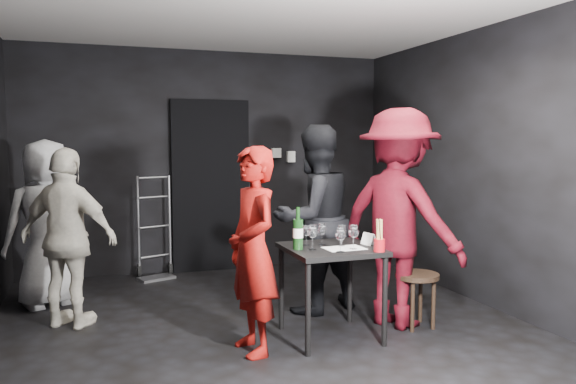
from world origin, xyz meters
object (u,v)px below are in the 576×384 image
object	(u,v)px
man_maroon	(400,190)
breadstick_cup	(379,236)
hand_truck	(155,259)
bystander_cream	(68,235)
stool	(417,283)
server_red	(253,246)
tasting_table	(331,259)
woman_black	(314,203)
wine_bottle	(298,233)
bystander_grey	(47,217)

from	to	relation	value
man_maroon	breadstick_cup	distance (m)	0.66
hand_truck	bystander_cream	bearing A→B (deg)	-139.16
stool	server_red	distance (m)	1.55
tasting_table	woman_black	bearing A→B (deg)	79.26
stool	server_red	world-z (taller)	server_red
woman_black	server_red	bearing A→B (deg)	30.65
man_maroon	bystander_cream	xyz separation A→B (m)	(-2.71, 0.85, -0.38)
tasting_table	wine_bottle	size ratio (longest dim) A/B	2.23
hand_truck	stool	xyz separation A→B (m)	(1.96, -2.51, 0.16)
tasting_table	bystander_grey	xyz separation A→B (m)	(-2.25, 1.70, 0.22)
hand_truck	tasting_table	bearing A→B (deg)	-85.12
woman_black	man_maroon	size ratio (longest dim) A/B	0.87
wine_bottle	woman_black	bearing A→B (deg)	60.00
woman_black	breadstick_cup	world-z (taller)	woman_black
stool	wine_bottle	bearing A→B (deg)	-179.66
man_maroon	breadstick_cup	size ratio (longest dim) A/B	8.68
woman_black	bystander_grey	size ratio (longest dim) A/B	1.17
tasting_table	bystander_cream	size ratio (longest dim) A/B	0.47
woman_black	bystander_grey	distance (m)	2.58
tasting_table	server_red	size ratio (longest dim) A/B	0.46
bystander_cream	bystander_grey	world-z (taller)	bystander_grey
bystander_grey	tasting_table	bearing A→B (deg)	119.62
stool	bystander_cream	distance (m)	3.02
man_maroon	bystander_cream	distance (m)	2.87
stool	bystander_cream	bearing A→B (deg)	161.00
server_red	bystander_cream	xyz separation A→B (m)	(-1.34, 1.07, -0.02)
bystander_cream	man_maroon	bearing A→B (deg)	-164.12
hand_truck	stool	distance (m)	3.19
stool	server_red	xyz separation A→B (m)	(-1.48, -0.10, 0.43)
server_red	wine_bottle	world-z (taller)	server_red
tasting_table	breadstick_cup	xyz separation A→B (m)	(0.28, -0.30, 0.22)
stool	bystander_grey	size ratio (longest dim) A/B	0.27
wine_bottle	breadstick_cup	xyz separation A→B (m)	(0.57, -0.29, -0.01)
woman_black	bystander_cream	distance (m)	2.19
wine_bottle	man_maroon	bearing A→B (deg)	7.52
stool	breadstick_cup	bearing A→B (deg)	-150.74
tasting_table	bystander_grey	size ratio (longest dim) A/B	0.43
bystander_grey	wine_bottle	world-z (taller)	bystander_grey
stool	woman_black	size ratio (longest dim) A/B	0.23
bystander_grey	man_maroon	bearing A→B (deg)	128.41
server_red	man_maroon	size ratio (longest dim) A/B	0.69
hand_truck	bystander_grey	world-z (taller)	bystander_grey
server_red	breadstick_cup	size ratio (longest dim) A/B	6.01
bystander_cream	breadstick_cup	distance (m)	2.63
server_red	wine_bottle	distance (m)	0.41
wine_bottle	bystander_grey	bearing A→B (deg)	138.93
woman_black	tasting_table	bearing A→B (deg)	64.46
hand_truck	tasting_table	distance (m)	2.80
bystander_cream	woman_black	bearing A→B (deg)	-153.02
hand_truck	woman_black	size ratio (longest dim) A/B	0.59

